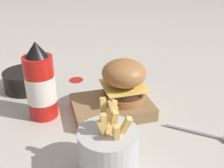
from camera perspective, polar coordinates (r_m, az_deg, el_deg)
The scene contains 8 objects.
ground_plane at distance 0.66m, azimuth 1.19°, elevation -8.46°, with size 6.00×6.00×0.00m, color #B7B2A8.
serving_board at distance 0.69m, azimuth 0.00°, elevation -4.96°, with size 0.20×0.15×0.03m.
burger at distance 0.67m, azimuth 2.59°, elevation 0.85°, with size 0.11×0.11×0.11m.
ketchup_bottle at distance 0.67m, azimuth -15.29°, elevation -0.18°, with size 0.07×0.07×0.20m.
fries_basket at distance 0.50m, azimuth -0.77°, elevation -14.19°, with size 0.11×0.11×0.15m.
side_bowl at distance 0.85m, azimuth -18.26°, elevation 0.91°, with size 0.13×0.13×0.06m.
spoon at distance 0.65m, azimuth 23.05°, elevation -10.69°, with size 0.15×0.13×0.01m.
ketchup_puddle at distance 0.88m, azimuth -7.80°, elevation 0.93°, with size 0.05×0.05×0.00m.
Camera 1 is at (-0.16, -0.52, 0.37)m, focal length 42.00 mm.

